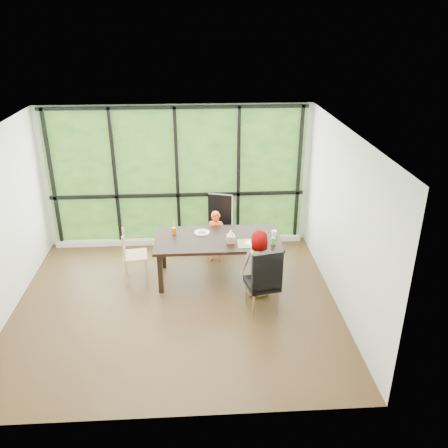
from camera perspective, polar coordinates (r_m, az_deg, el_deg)
The scene contains 23 objects.
ground at distance 7.49m, azimuth -5.75°, elevation -9.68°, with size 5.00×5.00×0.00m, color black.
back_wall at distance 8.93m, azimuth -5.68°, elevation 5.75°, with size 5.00×5.00×0.00m, color silver.
foliage_backdrop at distance 8.91m, azimuth -5.69°, elevation 5.71°, with size 4.80×0.02×2.65m, color #215116.
window_mullions at distance 8.87m, azimuth -5.70°, elevation 5.62°, with size 4.80×0.06×2.65m, color black, non-canonical shape.
window_sill at distance 9.33m, azimuth -5.38°, elevation -2.04°, with size 4.80×0.12×0.10m, color silver.
dining_table at distance 7.97m, azimuth -0.76°, elevation -4.15°, with size 2.09×1.03×0.75m, color black.
chair_window_leather at distance 8.80m, azimuth -0.75°, elevation -0.10°, with size 0.46×0.46×1.08m, color black.
chair_interior_leather at distance 7.08m, azimuth 4.66°, elevation -6.69°, with size 0.46×0.46×1.08m, color black.
chair_end_beech at distance 8.03m, azimuth -10.75°, elevation -3.77°, with size 0.42×0.40×0.90m, color tan.
child_toddler at distance 8.47m, azimuth -0.98°, elevation -1.54°, with size 0.35×0.23×0.96m, color #F34F1B.
child_older at distance 7.44m, azimuth 4.22°, elevation -4.86°, with size 0.55×0.35×1.12m, color slate.
placemat at distance 7.63m, azimuth 3.31°, elevation -2.37°, with size 0.44×0.32×0.01m, color tan.
plate_far at distance 7.99m, azimuth -2.69°, elevation -1.03°, with size 0.26×0.26×0.02m, color white.
plate_near at distance 7.64m, azimuth 3.41°, elevation -2.31°, with size 0.22×0.22×0.01m, color white.
orange_cup at distance 7.97m, azimuth -6.09°, elevation -0.83°, with size 0.07×0.07×0.11m, color #F75900.
green_cup at distance 7.62m, azimuth 6.00°, elevation -2.05°, with size 0.07×0.07×0.12m, color #56B132.
white_mug at distance 7.92m, azimuth 6.12°, elevation -1.10°, with size 0.09×0.09×0.09m, color white.
tissue_box at distance 7.64m, azimuth 0.85°, elevation -1.82°, with size 0.14×0.14×0.12m, color tan.
crepe_rolls_far at distance 7.98m, azimuth -2.69°, elevation -0.86°, with size 0.15×0.12×0.04m, color tan, non-canonical shape.
crepe_rolls_near at distance 7.63m, azimuth 3.41°, elevation -2.14°, with size 0.05×0.12×0.04m, color tan, non-canonical shape.
straw_white at distance 7.93m, azimuth -6.12°, elevation -0.19°, with size 0.01×0.01×0.20m, color white.
straw_pink at distance 7.58m, azimuth 6.03°, elevation -1.39°, with size 0.01×0.01×0.20m, color pink.
tissue at distance 7.59m, azimuth 0.85°, elevation -1.04°, with size 0.12×0.12×0.11m, color white.
Camera 1 is at (0.35, -6.21, 4.17)m, focal length 37.64 mm.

